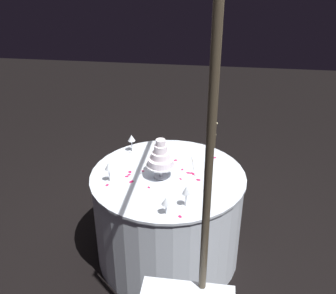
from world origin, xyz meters
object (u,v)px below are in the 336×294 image
object	(u,v)px
wine_glass_0	(166,202)
decorative_arch	(216,91)
tiered_cake	(161,159)
main_table	(168,216)
wine_glass_3	(109,167)
wine_glass_1	(186,192)
wine_glass_2	(132,139)
cake_knife	(194,165)

from	to	relation	value
wine_glass_0	decorative_arch	bearing A→B (deg)	151.20
tiered_cake	main_table	bearing A→B (deg)	129.73
wine_glass_3	wine_glass_0	bearing A→B (deg)	54.77
tiered_cake	wine_glass_0	bearing A→B (deg)	13.12
wine_glass_1	main_table	bearing A→B (deg)	-155.56
wine_glass_0	wine_glass_3	world-z (taller)	wine_glass_3
wine_glass_0	wine_glass_3	bearing A→B (deg)	-125.23
tiered_cake	wine_glass_2	world-z (taller)	tiered_cake
wine_glass_2	wine_glass_3	size ratio (longest dim) A/B	0.94
wine_glass_3	main_table	bearing A→B (deg)	111.08
wine_glass_0	wine_glass_1	xyz separation A→B (m)	(-0.11, 0.12, 0.02)
wine_glass_2	decorative_arch	bearing A→B (deg)	63.88
decorative_arch	wine_glass_2	world-z (taller)	decorative_arch
wine_glass_1	wine_glass_3	bearing A→B (deg)	-111.04
wine_glass_0	wine_glass_3	size ratio (longest dim) A/B	0.81
wine_glass_0	cake_knife	world-z (taller)	wine_glass_0
wine_glass_0	wine_glass_3	xyz separation A→B (m)	(-0.33, -0.47, 0.03)
wine_glass_2	wine_glass_3	xyz separation A→B (m)	(0.50, -0.06, 0.01)
wine_glass_1	cake_knife	world-z (taller)	wine_glass_1
decorative_arch	main_table	distance (m)	1.14
cake_knife	wine_glass_1	bearing A→B (deg)	-1.41
wine_glass_0	wine_glass_2	xyz separation A→B (m)	(-0.83, -0.42, 0.02)
tiered_cake	cake_knife	bearing A→B (deg)	131.33
tiered_cake	wine_glass_3	xyz separation A→B (m)	(0.12, -0.37, -0.04)
decorative_arch	cake_knife	size ratio (longest dim) A/B	7.72
wine_glass_1	wine_glass_0	bearing A→B (deg)	-48.37
main_table	wine_glass_3	bearing A→B (deg)	-68.92
main_table	wine_glass_0	distance (m)	0.70
tiered_cake	wine_glass_2	bearing A→B (deg)	-140.54
decorative_arch	wine_glass_2	xyz separation A→B (m)	(-0.34, -0.69, -0.58)
wine_glass_2	tiered_cake	bearing A→B (deg)	39.46
tiered_cake	wine_glass_1	xyz separation A→B (m)	(0.35, 0.23, -0.04)
wine_glass_1	wine_glass_2	bearing A→B (deg)	-143.54
decorative_arch	wine_glass_3	distance (m)	0.95
main_table	tiered_cake	size ratio (longest dim) A/B	3.80
cake_knife	wine_glass_3	bearing A→B (deg)	-61.43
main_table	cake_knife	xyz separation A→B (m)	(-0.17, 0.19, 0.40)
wine_glass_0	cake_knife	xyz separation A→B (m)	(-0.66, 0.13, -0.09)
wine_glass_1	tiered_cake	bearing A→B (deg)	-147.07
wine_glass_0	tiered_cake	bearing A→B (deg)	-166.88
wine_glass_1	wine_glass_2	xyz separation A→B (m)	(-0.72, -0.53, -0.00)
wine_glass_0	wine_glass_2	world-z (taller)	wine_glass_2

